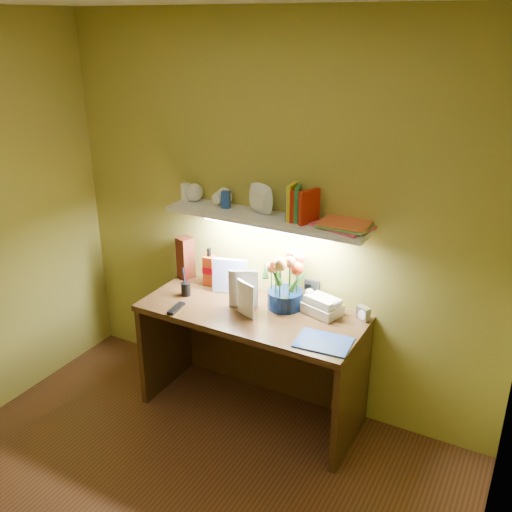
{
  "coord_description": "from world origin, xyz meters",
  "views": [
    {
      "loc": [
        1.52,
        -1.53,
        2.41
      ],
      "look_at": [
        -0.05,
        1.35,
        1.05
      ],
      "focal_mm": 40.0,
      "sensor_mm": 36.0,
      "label": 1
    }
  ],
  "objects": [
    {
      "name": "blue_folder",
      "position": [
        0.54,
        1.06,
        0.75
      ],
      "size": [
        0.32,
        0.25,
        0.01
      ],
      "primitive_type": "cube",
      "rotation": [
        0.0,
        0.0,
        0.09
      ],
      "color": "#234BB0",
      "rests_on": "desk"
    },
    {
      "name": "desk",
      "position": [
        0.0,
        1.2,
        0.38
      ],
      "size": [
        1.4,
        0.6,
        0.75
      ],
      "primitive_type": "cube",
      "color": "#32200D",
      "rests_on": "ground"
    },
    {
      "name": "flower_bouquet",
      "position": [
        0.16,
        1.35,
        0.94
      ],
      "size": [
        0.29,
        0.29,
        0.39
      ],
      "primitive_type": null,
      "rotation": [
        0.0,
        0.0,
        -0.2
      ],
      "color": "#06183D",
      "rests_on": "desk"
    },
    {
      "name": "desk_book_b",
      "position": [
        -0.08,
        1.17,
        0.86
      ],
      "size": [
        0.15,
        0.08,
        0.22
      ],
      "primitive_type": "imported",
      "rotation": [
        0.0,
        0.0,
        -0.42
      ],
      "color": "white",
      "rests_on": "desk"
    },
    {
      "name": "desk_book_a",
      "position": [
        -0.15,
        1.19,
        0.87
      ],
      "size": [
        0.18,
        0.1,
        0.25
      ],
      "primitive_type": "imported",
      "rotation": [
        0.0,
        0.0,
        0.42
      ],
      "color": "beige",
      "rests_on": "desk"
    },
    {
      "name": "art_card",
      "position": [
        -0.26,
        1.38,
        0.86
      ],
      "size": [
        0.23,
        0.11,
        0.22
      ],
      "primitive_type": null,
      "rotation": [
        0.0,
        0.0,
        0.3
      ],
      "color": "white",
      "rests_on": "desk"
    },
    {
      "name": "wall_shelf",
      "position": [
        0.02,
        1.38,
        1.34
      ],
      "size": [
        1.32,
        0.32,
        0.25
      ],
      "color": "white",
      "rests_on": "ground"
    },
    {
      "name": "desk_clock",
      "position": [
        0.64,
        1.42,
        0.79
      ],
      "size": [
        0.09,
        0.07,
        0.08
      ],
      "primitive_type": "cube",
      "rotation": [
        0.0,
        0.0,
        -0.43
      ],
      "color": "silver",
      "rests_on": "desk"
    },
    {
      "name": "whisky_box",
      "position": [
        -0.64,
        1.42,
        0.9
      ],
      "size": [
        0.12,
        0.12,
        0.29
      ],
      "primitive_type": "cube",
      "rotation": [
        0.0,
        0.0,
        -0.32
      ],
      "color": "#531F10",
      "rests_on": "desk"
    },
    {
      "name": "telephone",
      "position": [
        0.4,
        1.38,
        0.82
      ],
      "size": [
        0.25,
        0.22,
        0.13
      ],
      "primitive_type": null,
      "rotation": [
        0.0,
        0.0,
        -0.28
      ],
      "color": "white",
      "rests_on": "desk"
    },
    {
      "name": "pen_cup",
      "position": [
        -0.48,
        1.19,
        0.82
      ],
      "size": [
        0.07,
        0.07,
        0.15
      ],
      "primitive_type": "cylinder",
      "rotation": [
        0.0,
        0.0,
        0.19
      ],
      "color": "black",
      "rests_on": "desk"
    },
    {
      "name": "whisky_bottle",
      "position": [
        -0.43,
        1.4,
        0.88
      ],
      "size": [
        0.08,
        0.08,
        0.26
      ],
      "primitive_type": null,
      "rotation": [
        0.0,
        0.0,
        0.07
      ],
      "color": "#BF3D12",
      "rests_on": "desk"
    },
    {
      "name": "tv_remote",
      "position": [
        -0.42,
        0.99,
        0.76
      ],
      "size": [
        0.06,
        0.16,
        0.02
      ],
      "primitive_type": "cube",
      "rotation": [
        0.0,
        0.0,
        0.12
      ],
      "color": "black",
      "rests_on": "desk"
    }
  ]
}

